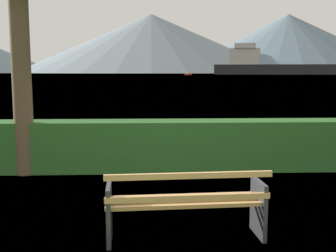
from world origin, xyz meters
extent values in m
plane|color=#4C6B33|center=(0.00, 0.00, 0.00)|extent=(1400.00, 1400.00, 0.00)
plane|color=#6B8EA3|center=(0.00, 309.22, 0.00)|extent=(620.00, 620.00, 0.00)
cube|color=tan|center=(0.01, -0.19, 0.45)|extent=(1.86, 0.18, 0.04)
cube|color=tan|center=(0.00, 0.00, 0.45)|extent=(1.86, 0.18, 0.04)
cube|color=tan|center=(-0.01, 0.19, 0.45)|extent=(1.86, 0.18, 0.04)
cube|color=tan|center=(0.02, -0.27, 0.57)|extent=(1.86, 0.16, 0.06)
cube|color=tan|center=(0.02, -0.31, 0.84)|extent=(1.86, 0.16, 0.06)
cube|color=#2D2D33|center=(-0.89, -0.08, 0.34)|extent=(0.08, 0.51, 0.68)
cube|color=#2D2D33|center=(0.89, 0.04, 0.34)|extent=(0.08, 0.51, 0.68)
cube|color=#285B23|center=(0.00, 3.44, 0.50)|extent=(12.55, 0.72, 0.99)
cylinder|color=brown|center=(-2.82, 3.20, 1.94)|extent=(0.36, 0.36, 3.88)
cube|color=#232328|center=(91.23, 251.08, 3.11)|extent=(104.84, 33.71, 6.21)
cube|color=silver|center=(58.54, 257.37, 11.18)|extent=(20.82, 16.18, 9.94)
cube|color=silver|center=(58.54, 257.37, 17.70)|extent=(15.57, 16.53, 3.11)
cube|color=#B2332D|center=(19.51, 218.53, 0.42)|extent=(4.82, 7.62, 0.84)
cube|color=silver|center=(19.51, 218.53, 1.11)|extent=(2.46, 3.03, 0.55)
cone|color=gray|center=(0.00, 577.85, 40.04)|extent=(364.02, 364.02, 80.07)
cone|color=slate|center=(198.61, 599.81, 42.03)|extent=(326.88, 326.88, 84.06)
camera|label=1|loc=(-0.39, -4.70, 1.97)|focal=44.24mm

